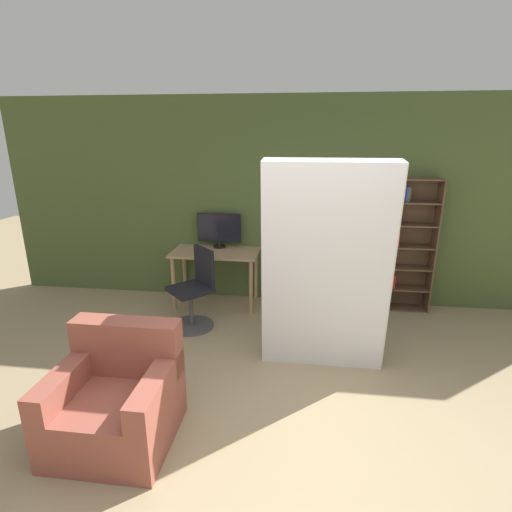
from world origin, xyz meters
The scene contains 8 objects.
ground_plane centered at (0.00, 0.00, 0.00)m, with size 16.00×16.00×0.00m, color #9E8966.
wall_back centered at (0.00, 3.17, 1.35)m, with size 8.00×0.06×2.70m.
desk centered at (-1.04, 2.84, 0.63)m, with size 1.14×0.60×0.75m.
monitor centered at (-1.02, 3.04, 1.00)m, with size 0.59×0.17×0.47m.
office_chair centered at (-1.14, 2.17, 0.39)m, with size 0.62×0.62×0.96m.
bookshelf centered at (1.30, 3.03, 0.86)m, with size 0.73×0.27×1.71m.
mattress_near centered at (0.34, 1.50, 1.02)m, with size 1.19×0.42×2.03m.
armchair centered at (-1.22, 0.32, 0.32)m, with size 0.85×0.80×0.85m.
Camera 1 is at (0.14, -2.07, 2.24)m, focal length 28.00 mm.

